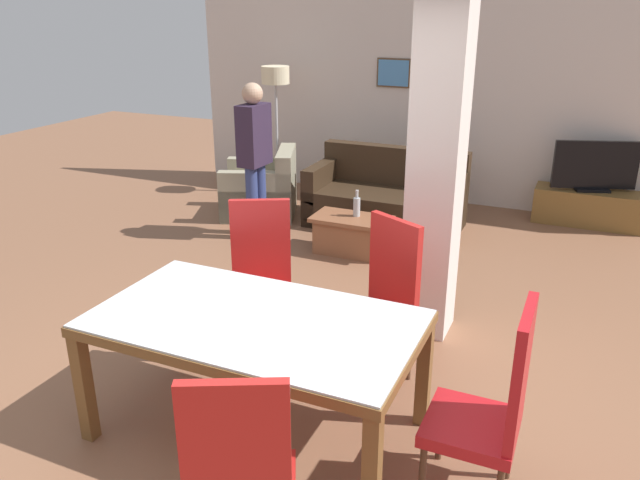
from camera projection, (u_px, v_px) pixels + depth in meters
name	position (u px, v px, depth m)	size (l,w,h in m)	color
ground_plane	(259.00, 429.00, 3.81)	(18.00, 18.00, 0.00)	brown
back_wall	(457.00, 96.00, 7.71)	(7.20, 0.09, 2.70)	silver
divider_pillar	(437.00, 163.00, 4.53)	(0.36, 0.37, 2.70)	silver
dining_table	(255.00, 339.00, 3.59)	(1.87, 1.04, 0.77)	brown
dining_chair_head_right	(493.00, 405.00, 3.10)	(0.46, 0.46, 1.12)	red
dining_chair_far_left	(261.00, 276.00, 4.56)	(0.62, 0.62, 1.12)	red
dining_chair_near_right	(240.00, 478.00, 2.62)	(0.61, 0.61, 1.12)	#B21C18
dining_chair_far_right	(382.00, 299.00, 4.20)	(0.62, 0.62, 1.12)	red
sofa	(386.00, 200.00, 7.21)	(1.74, 0.86, 0.87)	#342417
armchair	(262.00, 192.00, 7.58)	(1.09, 1.08, 0.80)	#9F987D
coffee_table	(351.00, 235.00, 6.42)	(0.80, 0.45, 0.39)	brown
bottle	(357.00, 206.00, 6.35)	(0.07, 0.07, 0.28)	#B2B7BC
tv_stand	(589.00, 208.00, 7.24)	(1.21, 0.40, 0.41)	brown
tv_screen	(595.00, 167.00, 7.07)	(0.90, 0.35, 0.58)	black
floor_lamp	(276.00, 87.00, 8.03)	(0.36, 0.36, 1.68)	#B7B7BC
standing_person	(255.00, 151.00, 6.62)	(0.24, 0.39, 1.67)	navy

